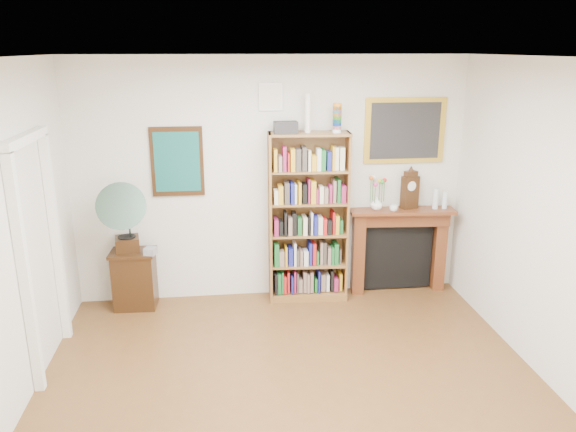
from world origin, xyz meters
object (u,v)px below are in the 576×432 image
object	(u,v)px
fireplace	(399,243)
flower_vase	(377,204)
mantel_clock	(410,190)
bottle_left	(436,199)
side_cabinet	(135,279)
gramophone	(122,213)
cd_stack	(150,251)
bottle_right	(445,200)
bookshelf	(309,209)
teacup	(394,208)

from	to	relation	value
fireplace	flower_vase	size ratio (longest dim) A/B	8.44
mantel_clock	bottle_left	size ratio (longest dim) A/B	1.87
side_cabinet	flower_vase	world-z (taller)	flower_vase
gramophone	bottle_left	distance (m)	3.57
gramophone	flower_vase	bearing A→B (deg)	-5.80
gramophone	cd_stack	size ratio (longest dim) A/B	7.06
cd_stack	bottle_right	world-z (taller)	bottle_right
bookshelf	bottle_right	bearing A→B (deg)	4.30
bookshelf	bottle_left	xyz separation A→B (m)	(1.51, 0.02, 0.06)
mantel_clock	flower_vase	size ratio (longest dim) A/B	3.02
fireplace	bottle_left	world-z (taller)	bottle_left
side_cabinet	bottle_left	bearing A→B (deg)	3.29
mantel_clock	teacup	distance (m)	0.30
fireplace	flower_vase	bearing A→B (deg)	-170.42
mantel_clock	flower_vase	xyz separation A→B (m)	(-0.40, -0.01, -0.14)
side_cabinet	mantel_clock	world-z (taller)	mantel_clock
teacup	bookshelf	bearing A→B (deg)	178.42
bookshelf	flower_vase	bearing A→B (deg)	7.81
cd_stack	bottle_right	distance (m)	3.45
fireplace	cd_stack	size ratio (longest dim) A/B	10.45
flower_vase	bottle_left	world-z (taller)	bottle_left
fireplace	side_cabinet	bearing A→B (deg)	-173.86
cd_stack	flower_vase	world-z (taller)	flower_vase
bottle_left	flower_vase	bearing A→B (deg)	176.88
fireplace	mantel_clock	distance (m)	0.66
gramophone	cd_stack	xyz separation A→B (m)	(0.27, -0.01, -0.44)
gramophone	mantel_clock	bearing A→B (deg)	-6.00
side_cabinet	bottle_right	size ratio (longest dim) A/B	3.39
mantel_clock	bottle_right	size ratio (longest dim) A/B	2.24
mantel_clock	gramophone	bearing A→B (deg)	165.44
teacup	gramophone	bearing A→B (deg)	-178.11
cd_stack	bottle_right	size ratio (longest dim) A/B	0.60
mantel_clock	bottle_right	distance (m)	0.44
bottle_left	bottle_right	world-z (taller)	bottle_left
cd_stack	fireplace	bearing A→B (deg)	4.56
side_cabinet	fireplace	xyz separation A→B (m)	(3.12, 0.11, 0.27)
bookshelf	bottle_right	world-z (taller)	bookshelf
flower_vase	bottle_right	bearing A→B (deg)	-2.78
bookshelf	flower_vase	distance (m)	0.82
mantel_clock	teacup	bearing A→B (deg)	-173.00
side_cabinet	fireplace	bearing A→B (deg)	4.60
gramophone	flower_vase	size ratio (longest dim) A/B	5.70
mantel_clock	bottle_left	bearing A→B (deg)	-28.08
bookshelf	side_cabinet	world-z (taller)	bookshelf
bookshelf	teacup	distance (m)	0.99
flower_vase	fireplace	bearing A→B (deg)	5.41
side_cabinet	teacup	size ratio (longest dim) A/B	7.00
side_cabinet	bottle_right	world-z (taller)	bottle_right
gramophone	teacup	xyz separation A→B (m)	(3.05, 0.10, -0.07)
teacup	flower_vase	bearing A→B (deg)	153.64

